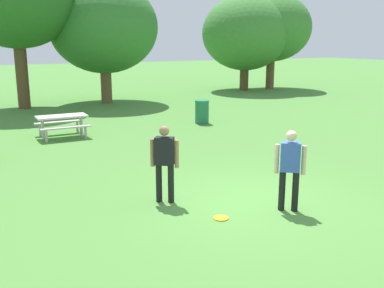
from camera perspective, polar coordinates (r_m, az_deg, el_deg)
ground_plane at (r=9.51m, az=7.89°, el=-7.43°), size 120.00×120.00×0.00m
person_thrower at (r=9.17m, az=-3.55°, el=-1.92°), size 0.50×0.41×1.64m
person_catcher at (r=8.90m, az=12.50°, el=-2.69°), size 0.50×0.41×1.64m
frisbee at (r=8.61m, az=3.74°, el=-9.49°), size 0.30×0.30×0.03m
picnic_table_far at (r=16.17m, az=-16.41°, el=2.81°), size 1.73×1.45×0.77m
trash_can_beside_table at (r=18.17m, az=1.30°, el=4.19°), size 0.59×0.59×0.96m
tree_far_right at (r=24.58m, az=-11.31°, el=14.55°), size 5.72×5.72×6.46m
tree_slender_mid at (r=30.51m, az=6.88°, el=13.97°), size 5.75×5.75×6.24m
tree_back_left at (r=31.75m, az=10.26°, el=14.50°), size 5.36×5.36×6.45m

